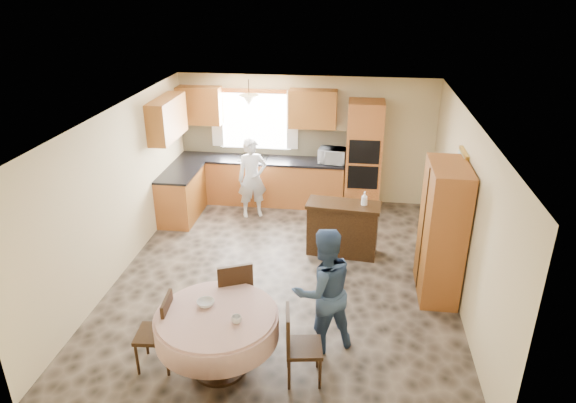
# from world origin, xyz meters

# --- Properties ---
(floor) EXTENTS (5.00, 6.00, 0.01)m
(floor) POSITION_xyz_m (0.00, 0.00, 0.00)
(floor) COLOR #6D5C4C
(floor) RESTS_ON ground
(ceiling) EXTENTS (5.00, 6.00, 0.01)m
(ceiling) POSITION_xyz_m (0.00, 0.00, 2.50)
(ceiling) COLOR white
(ceiling) RESTS_ON wall_back
(wall_back) EXTENTS (5.00, 0.02, 2.50)m
(wall_back) POSITION_xyz_m (0.00, 3.00, 1.25)
(wall_back) COLOR #D4BE88
(wall_back) RESTS_ON floor
(wall_front) EXTENTS (5.00, 0.02, 2.50)m
(wall_front) POSITION_xyz_m (0.00, -3.00, 1.25)
(wall_front) COLOR #D4BE88
(wall_front) RESTS_ON floor
(wall_left) EXTENTS (0.02, 6.00, 2.50)m
(wall_left) POSITION_xyz_m (-2.50, 0.00, 1.25)
(wall_left) COLOR #D4BE88
(wall_left) RESTS_ON floor
(wall_right) EXTENTS (0.02, 6.00, 2.50)m
(wall_right) POSITION_xyz_m (2.50, 0.00, 1.25)
(wall_right) COLOR #D4BE88
(wall_right) RESTS_ON floor
(window) EXTENTS (1.40, 0.03, 1.10)m
(window) POSITION_xyz_m (-1.00, 2.98, 1.60)
(window) COLOR white
(window) RESTS_ON wall_back
(curtain_left) EXTENTS (0.22, 0.02, 1.15)m
(curtain_left) POSITION_xyz_m (-1.75, 2.93, 1.65)
(curtain_left) COLOR white
(curtain_left) RESTS_ON wall_back
(curtain_right) EXTENTS (0.22, 0.02, 1.15)m
(curtain_right) POSITION_xyz_m (-0.25, 2.93, 1.65)
(curtain_right) COLOR white
(curtain_right) RESTS_ON wall_back
(base_cab_back) EXTENTS (3.30, 0.60, 0.88)m
(base_cab_back) POSITION_xyz_m (-0.85, 2.70, 0.44)
(base_cab_back) COLOR #D37138
(base_cab_back) RESTS_ON floor
(counter_back) EXTENTS (3.30, 0.64, 0.04)m
(counter_back) POSITION_xyz_m (-0.85, 2.70, 0.90)
(counter_back) COLOR black
(counter_back) RESTS_ON base_cab_back
(base_cab_left) EXTENTS (0.60, 1.20, 0.88)m
(base_cab_left) POSITION_xyz_m (-2.20, 1.80, 0.44)
(base_cab_left) COLOR #D37138
(base_cab_left) RESTS_ON floor
(counter_left) EXTENTS (0.64, 1.20, 0.04)m
(counter_left) POSITION_xyz_m (-2.20, 1.80, 0.90)
(counter_left) COLOR black
(counter_left) RESTS_ON base_cab_left
(backsplash) EXTENTS (3.30, 0.02, 0.55)m
(backsplash) POSITION_xyz_m (-0.85, 2.99, 1.18)
(backsplash) COLOR #BFB387
(backsplash) RESTS_ON wall_back
(wall_cab_left) EXTENTS (0.85, 0.33, 0.72)m
(wall_cab_left) POSITION_xyz_m (-2.05, 2.83, 1.91)
(wall_cab_left) COLOR #B36B2C
(wall_cab_left) RESTS_ON wall_back
(wall_cab_right) EXTENTS (0.90, 0.33, 0.72)m
(wall_cab_right) POSITION_xyz_m (0.15, 2.83, 1.91)
(wall_cab_right) COLOR #B36B2C
(wall_cab_right) RESTS_ON wall_back
(wall_cab_side) EXTENTS (0.33, 1.20, 0.72)m
(wall_cab_side) POSITION_xyz_m (-2.33, 1.80, 1.91)
(wall_cab_side) COLOR #B36B2C
(wall_cab_side) RESTS_ON wall_left
(oven_tower) EXTENTS (0.66, 0.62, 2.12)m
(oven_tower) POSITION_xyz_m (1.15, 2.69, 1.06)
(oven_tower) COLOR #D37138
(oven_tower) RESTS_ON floor
(oven_upper) EXTENTS (0.56, 0.01, 0.45)m
(oven_upper) POSITION_xyz_m (1.15, 2.38, 1.25)
(oven_upper) COLOR black
(oven_upper) RESTS_ON oven_tower
(oven_lower) EXTENTS (0.56, 0.01, 0.45)m
(oven_lower) POSITION_xyz_m (1.15, 2.38, 0.75)
(oven_lower) COLOR black
(oven_lower) RESTS_ON oven_tower
(pendant) EXTENTS (0.36, 0.36, 0.18)m
(pendant) POSITION_xyz_m (-1.00, 2.50, 2.12)
(pendant) COLOR beige
(pendant) RESTS_ON ceiling
(sideboard) EXTENTS (1.21, 0.60, 0.84)m
(sideboard) POSITION_xyz_m (0.84, 0.81, 0.42)
(sideboard) COLOR #37220F
(sideboard) RESTS_ON floor
(space_heater) EXTENTS (0.42, 0.36, 0.49)m
(space_heater) POSITION_xyz_m (2.20, 0.07, 0.24)
(space_heater) COLOR black
(space_heater) RESTS_ON floor
(cupboard) EXTENTS (0.51, 1.02, 1.94)m
(cupboard) POSITION_xyz_m (2.22, -0.15, 0.97)
(cupboard) COLOR #D37138
(cupboard) RESTS_ON floor
(dining_table) EXTENTS (1.39, 1.39, 0.79)m
(dining_table) POSITION_xyz_m (-0.47, -2.14, 0.62)
(dining_table) COLOR #37220F
(dining_table) RESTS_ON floor
(chair_left) EXTENTS (0.44, 0.44, 0.94)m
(chair_left) POSITION_xyz_m (-1.14, -2.14, 0.52)
(chair_left) COLOR #37220F
(chair_left) RESTS_ON floor
(chair_back) EXTENTS (0.60, 0.60, 1.05)m
(chair_back) POSITION_xyz_m (-0.44, -1.43, 0.58)
(chair_back) COLOR #37220F
(chair_back) RESTS_ON floor
(chair_right) EXTENTS (0.45, 0.45, 0.92)m
(chair_right) POSITION_xyz_m (0.44, -2.16, 0.51)
(chair_right) COLOR #37220F
(chair_right) RESTS_ON floor
(framed_picture) EXTENTS (0.06, 0.52, 0.43)m
(framed_picture) POSITION_xyz_m (2.47, 0.34, 1.78)
(framed_picture) COLOR gold
(framed_picture) RESTS_ON wall_right
(microwave) EXTENTS (0.56, 0.41, 0.29)m
(microwave) POSITION_xyz_m (0.56, 2.65, 1.06)
(microwave) COLOR silver
(microwave) RESTS_ON counter_back
(person_sink) EXTENTS (0.65, 0.54, 1.51)m
(person_sink) POSITION_xyz_m (-0.89, 2.05, 0.75)
(person_sink) COLOR silver
(person_sink) RESTS_ON floor
(person_dining) EXTENTS (0.97, 0.90, 1.60)m
(person_dining) POSITION_xyz_m (0.67, -1.54, 0.80)
(person_dining) COLOR #364F77
(person_dining) RESTS_ON floor
(bowl_sideboard) EXTENTS (0.24, 0.24, 0.05)m
(bowl_sideboard) POSITION_xyz_m (0.64, 0.81, 0.86)
(bowl_sideboard) COLOR #B2B2B2
(bowl_sideboard) RESTS_ON sideboard
(bottle_sideboard) EXTENTS (0.13, 0.13, 0.28)m
(bottle_sideboard) POSITION_xyz_m (1.16, 0.81, 0.97)
(bottle_sideboard) COLOR silver
(bottle_sideboard) RESTS_ON sideboard
(cup_table) EXTENTS (0.14, 0.14, 0.09)m
(cup_table) POSITION_xyz_m (-0.21, -2.28, 0.84)
(cup_table) COLOR #B2B2B2
(cup_table) RESTS_ON dining_table
(bowl_table) EXTENTS (0.21, 0.21, 0.06)m
(bowl_table) POSITION_xyz_m (-0.63, -2.01, 0.82)
(bowl_table) COLOR #B2B2B2
(bowl_table) RESTS_ON dining_table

